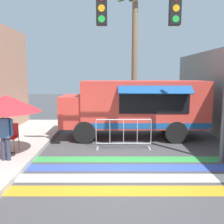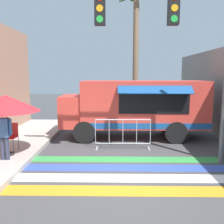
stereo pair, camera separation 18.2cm
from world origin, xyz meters
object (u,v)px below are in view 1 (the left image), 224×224
at_px(traffic_signal_pole, 174,32).
at_px(patio_umbrella, 6,104).
at_px(food_truck, 132,105).
at_px(folding_chair, 10,135).
at_px(vendor_person, 4,133).
at_px(barricade_front, 123,134).
at_px(palm_tree, 134,27).

distance_m(traffic_signal_pole, patio_umbrella, 5.72).
relative_size(food_truck, folding_chair, 6.41).
height_order(traffic_signal_pole, vendor_person, traffic_signal_pole).
bearing_deg(patio_umbrella, vendor_person, -78.85).
bearing_deg(folding_chair, barricade_front, 4.28).
bearing_deg(patio_umbrella, food_truck, 34.86).
distance_m(barricade_front, palm_tree, 7.47).
bearing_deg(traffic_signal_pole, folding_chair, 172.76).
bearing_deg(vendor_person, patio_umbrella, 118.04).
height_order(patio_umbrella, barricade_front, patio_umbrella).
bearing_deg(patio_umbrella, palm_tree, 55.56).
distance_m(food_truck, barricade_front, 2.00).
distance_m(traffic_signal_pole, vendor_person, 6.02).
distance_m(food_truck, folding_chair, 5.13).
height_order(folding_chair, palm_tree, palm_tree).
height_order(food_truck, palm_tree, palm_tree).
xyz_separation_m(traffic_signal_pole, barricade_front, (-1.44, 1.49, -3.51)).
xyz_separation_m(traffic_signal_pole, vendor_person, (-5.18, -0.25, -3.04)).
xyz_separation_m(barricade_front, palm_tree, (0.84, 5.55, 4.93)).
bearing_deg(palm_tree, vendor_person, -122.14).
height_order(traffic_signal_pole, barricade_front, traffic_signal_pole).
relative_size(food_truck, patio_umbrella, 2.89).
relative_size(traffic_signal_pole, vendor_person, 3.63).
bearing_deg(vendor_person, food_truck, 56.42).
height_order(patio_umbrella, vendor_person, patio_umbrella).
xyz_separation_m(food_truck, traffic_signal_pole, (0.98, -3.22, 2.61)).
height_order(food_truck, barricade_front, food_truck).
xyz_separation_m(patio_umbrella, barricade_front, (3.84, 1.27, -1.31)).
bearing_deg(folding_chair, patio_umbrella, -83.97).
relative_size(patio_umbrella, palm_tree, 0.28).
relative_size(folding_chair, barricade_front, 0.46).
xyz_separation_m(traffic_signal_pole, palm_tree, (-0.60, 7.05, 1.42)).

